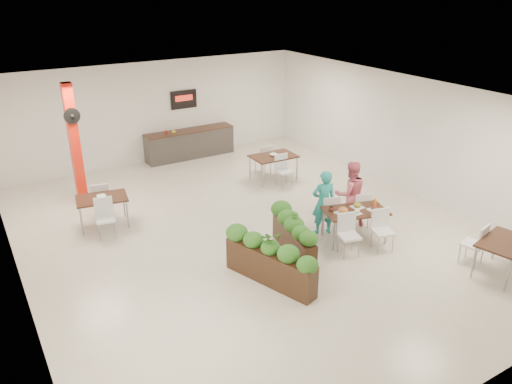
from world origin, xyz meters
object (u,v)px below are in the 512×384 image
diner_man (323,202)px  planter_left (270,259)px  side_table_a (102,202)px  main_table (355,215)px  red_column (75,143)px  service_counter (190,143)px  side_table_c (504,247)px  planter_right (294,233)px  diner_woman (350,194)px  side_table_b (273,159)px

diner_man → planter_left: (-2.19, -1.13, -0.25)m
side_table_a → main_table: bearing=-27.9°
red_column → diner_man: red_column is taller
service_counter → side_table_c: size_ratio=1.79×
main_table → planter_right: bearing=172.0°
diner_man → side_table_a: size_ratio=0.94×
diner_woman → side_table_c: bearing=125.9°
diner_woman → diner_man: bearing=16.6°
red_column → service_counter: (4.00, 1.86, -1.15)m
main_table → diner_man: diner_man is taller
red_column → main_table: 7.29m
service_counter → side_table_a: (-3.89, -3.59, 0.14)m
side_table_b → red_column: bearing=167.9°
diner_man → side_table_c: diner_man is taller
side_table_b → side_table_c: size_ratio=0.98×
main_table → diner_man: 0.77m
service_counter → main_table: size_ratio=1.58×
planter_left → side_table_a: size_ratio=1.24×
side_table_c → planter_left: bearing=139.4°
side_table_c → planter_right: bearing=124.1°
service_counter → planter_right: (-0.73, -7.05, 0.00)m
service_counter → side_table_a: size_ratio=1.80×
planter_left → side_table_c: size_ratio=1.23×
planter_right → side_table_c: (3.08, -2.86, 0.13)m
diner_woman → main_table: bearing=74.4°
side_table_a → side_table_b: bearing=15.0°
planter_left → side_table_a: 4.65m
main_table → planter_right: size_ratio=1.03×
red_column → side_table_a: (0.11, -1.73, -1.01)m
red_column → diner_man: size_ratio=2.05×
diner_man → planter_right: 1.25m
service_counter → planter_left: (-1.79, -7.74, 0.04)m
main_table → side_table_a: same height
red_column → diner_woman: red_column is taller
diner_man → planter_right: diner_man is taller
diner_woman → planter_left: bearing=37.3°
diner_woman → planter_right: size_ratio=0.88×
side_table_b → main_table: bearing=-95.0°
main_table → diner_woman: (0.41, 0.65, 0.18)m
planter_right → service_counter: bearing=84.1°
planter_left → diner_woman: bearing=20.7°
service_counter → diner_man: bearing=-86.5°
planter_right → side_table_b: (2.01, 3.89, 0.14)m
side_table_a → side_table_b: (5.17, 0.43, 0.01)m
planter_left → side_table_b: 5.51m
side_table_a → side_table_c: same height
side_table_b → planter_left: bearing=-122.1°
side_table_a → side_table_c: (6.24, -6.31, -0.00)m
diner_woman → side_table_b: size_ratio=1.00×
red_column → side_table_a: size_ratio=1.92×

